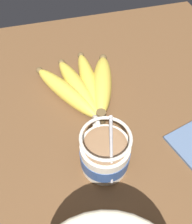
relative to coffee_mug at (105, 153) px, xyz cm
name	(u,v)px	position (x,y,z in cm)	size (l,w,h in cm)	color
table	(85,154)	(3.82, 2.84, -5.70)	(95.93, 95.93, 3.92)	brown
coffee_mug	(105,153)	(0.00, 0.00, 0.00)	(12.61, 8.99, 16.65)	beige
banana_bunch	(85,86)	(19.09, -0.87, -1.76)	(23.39, 20.00, 4.43)	brown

